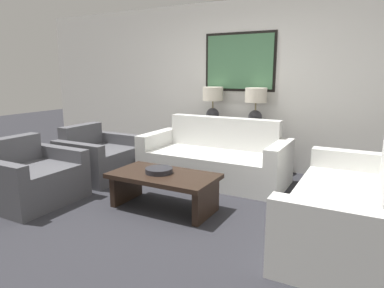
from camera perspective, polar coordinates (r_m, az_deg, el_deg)
ground_plane at (r=3.80m, az=-6.04°, el=-12.02°), size 20.00×20.00×0.00m
back_wall at (r=5.70m, az=8.01°, el=9.65°), size 8.22×0.12×2.65m
console_table at (r=5.57m, az=6.76°, el=-0.38°), size 1.27×0.38×0.73m
table_lamp_left at (r=5.61m, az=3.48°, el=7.28°), size 0.33×0.33×0.58m
table_lamp_right at (r=5.35m, az=10.58°, el=6.89°), size 0.33×0.33×0.58m
couch_by_back_wall at (r=4.96m, az=3.78°, el=-2.68°), size 2.07×0.92×0.88m
couch_by_side at (r=3.58m, az=24.88°, el=-9.58°), size 0.92×2.07×0.88m
coffee_table at (r=3.92m, az=-4.74°, el=-6.48°), size 1.21×0.66×0.41m
decorative_bowl at (r=3.92m, az=-5.53°, el=-4.40°), size 0.31×0.31×0.06m
armchair_near_back_wall at (r=5.27m, az=-15.34°, el=-2.39°), size 0.89×0.99×0.77m
armchair_near_camera at (r=4.56m, az=-25.17°, el=-5.32°), size 0.89×0.99×0.77m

